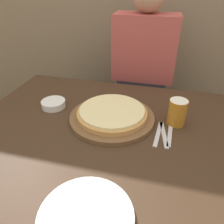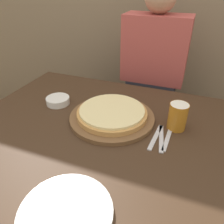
{
  "view_description": "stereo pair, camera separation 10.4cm",
  "coord_description": "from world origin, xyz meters",
  "px_view_note": "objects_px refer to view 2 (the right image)",
  "views": [
    {
      "loc": [
        0.26,
        -0.73,
        1.34
      ],
      "look_at": [
        0.04,
        0.13,
        0.79
      ],
      "focal_mm": 35.0,
      "sensor_mm": 36.0,
      "label": 1
    },
    {
      "loc": [
        0.36,
        -0.69,
        1.34
      ],
      "look_at": [
        0.04,
        0.13,
        0.79
      ],
      "focal_mm": 35.0,
      "sensor_mm": 36.0,
      "label": 2
    }
  ],
  "objects_px": {
    "pizza_on_board": "(112,115)",
    "beer_glass": "(178,115)",
    "dinner_plate": "(66,213)",
    "dinner_knife": "(161,138)",
    "spoon": "(167,140)",
    "diner_person": "(151,89)",
    "side_bowl": "(58,101)",
    "fork": "(155,137)"
  },
  "relations": [
    {
      "from": "spoon",
      "to": "diner_person",
      "type": "height_order",
      "value": "diner_person"
    },
    {
      "from": "side_bowl",
      "to": "diner_person",
      "type": "bearing_deg",
      "value": 54.21
    },
    {
      "from": "fork",
      "to": "dinner_knife",
      "type": "relative_size",
      "value": 1.0
    },
    {
      "from": "pizza_on_board",
      "to": "dinner_knife",
      "type": "height_order",
      "value": "pizza_on_board"
    },
    {
      "from": "beer_glass",
      "to": "fork",
      "type": "distance_m",
      "value": 0.14
    },
    {
      "from": "dinner_knife",
      "to": "spoon",
      "type": "height_order",
      "value": "same"
    },
    {
      "from": "fork",
      "to": "diner_person",
      "type": "xyz_separation_m",
      "value": [
        -0.15,
        0.66,
        -0.1
      ]
    },
    {
      "from": "beer_glass",
      "to": "spoon",
      "type": "bearing_deg",
      "value": -102.16
    },
    {
      "from": "dinner_knife",
      "to": "spoon",
      "type": "relative_size",
      "value": 1.17
    },
    {
      "from": "side_bowl",
      "to": "dinner_knife",
      "type": "height_order",
      "value": "side_bowl"
    },
    {
      "from": "dinner_plate",
      "to": "spoon",
      "type": "bearing_deg",
      "value": 63.69
    },
    {
      "from": "beer_glass",
      "to": "fork",
      "type": "bearing_deg",
      "value": -124.92
    },
    {
      "from": "fork",
      "to": "side_bowl",
      "type": "bearing_deg",
      "value": 169.32
    },
    {
      "from": "dinner_plate",
      "to": "dinner_knife",
      "type": "distance_m",
      "value": 0.49
    },
    {
      "from": "beer_glass",
      "to": "spoon",
      "type": "height_order",
      "value": "beer_glass"
    },
    {
      "from": "beer_glass",
      "to": "dinner_plate",
      "type": "bearing_deg",
      "value": -113.86
    },
    {
      "from": "side_bowl",
      "to": "fork",
      "type": "xyz_separation_m",
      "value": [
        0.56,
        -0.1,
        -0.02
      ]
    },
    {
      "from": "dinner_plate",
      "to": "side_bowl",
      "type": "bearing_deg",
      "value": 124.62
    },
    {
      "from": "beer_glass",
      "to": "fork",
      "type": "height_order",
      "value": "beer_glass"
    },
    {
      "from": "pizza_on_board",
      "to": "fork",
      "type": "height_order",
      "value": "pizza_on_board"
    },
    {
      "from": "dinner_knife",
      "to": "spoon",
      "type": "distance_m",
      "value": 0.03
    },
    {
      "from": "pizza_on_board",
      "to": "beer_glass",
      "type": "bearing_deg",
      "value": 6.88
    },
    {
      "from": "dinner_plate",
      "to": "beer_glass",
      "type": "bearing_deg",
      "value": 66.14
    },
    {
      "from": "pizza_on_board",
      "to": "dinner_knife",
      "type": "relative_size",
      "value": 2.2
    },
    {
      "from": "dinner_knife",
      "to": "diner_person",
      "type": "xyz_separation_m",
      "value": [
        -0.18,
        0.66,
        -0.1
      ]
    },
    {
      "from": "fork",
      "to": "beer_glass",
      "type": "bearing_deg",
      "value": 55.08
    },
    {
      "from": "diner_person",
      "to": "side_bowl",
      "type": "bearing_deg",
      "value": -125.79
    },
    {
      "from": "dinner_knife",
      "to": "spoon",
      "type": "bearing_deg",
      "value": 0.0
    },
    {
      "from": "side_bowl",
      "to": "dinner_knife",
      "type": "distance_m",
      "value": 0.59
    },
    {
      "from": "dinner_plate",
      "to": "fork",
      "type": "distance_m",
      "value": 0.48
    },
    {
      "from": "pizza_on_board",
      "to": "diner_person",
      "type": "bearing_deg",
      "value": 82.99
    },
    {
      "from": "side_bowl",
      "to": "spoon",
      "type": "distance_m",
      "value": 0.62
    },
    {
      "from": "beer_glass",
      "to": "dinner_plate",
      "type": "xyz_separation_m",
      "value": [
        -0.25,
        -0.55,
        -0.06
      ]
    },
    {
      "from": "pizza_on_board",
      "to": "diner_person",
      "type": "xyz_separation_m",
      "value": [
        0.07,
        0.6,
        -0.12
      ]
    },
    {
      "from": "pizza_on_board",
      "to": "spoon",
      "type": "xyz_separation_m",
      "value": [
        0.28,
        -0.07,
        -0.02
      ]
    },
    {
      "from": "pizza_on_board",
      "to": "spoon",
      "type": "height_order",
      "value": "pizza_on_board"
    },
    {
      "from": "dinner_plate",
      "to": "diner_person",
      "type": "distance_m",
      "value": 1.12
    },
    {
      "from": "beer_glass",
      "to": "side_bowl",
      "type": "xyz_separation_m",
      "value": [
        -0.63,
        0.0,
        -0.05
      ]
    },
    {
      "from": "beer_glass",
      "to": "dinner_plate",
      "type": "relative_size",
      "value": 0.45
    },
    {
      "from": "side_bowl",
      "to": "diner_person",
      "type": "xyz_separation_m",
      "value": [
        0.4,
        0.56,
        -0.11
      ]
    },
    {
      "from": "pizza_on_board",
      "to": "dinner_plate",
      "type": "bearing_deg",
      "value": -84.05
    },
    {
      "from": "pizza_on_board",
      "to": "beer_glass",
      "type": "height_order",
      "value": "beer_glass"
    }
  ]
}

